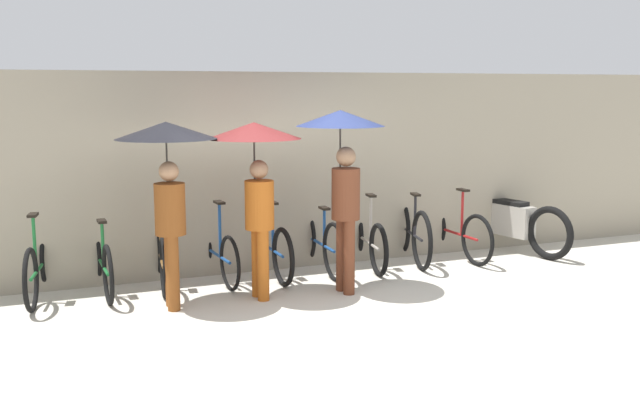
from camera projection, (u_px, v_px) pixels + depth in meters
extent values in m
plane|color=beige|center=(318.00, 314.00, 7.36)|extent=(30.00, 30.00, 0.00)
cube|color=gray|center=(261.00, 173.00, 8.97)|extent=(14.27, 0.12, 2.51)
torus|color=black|center=(47.00, 258.00, 8.35)|extent=(0.17, 0.68, 0.68)
torus|color=black|center=(31.00, 280.00, 7.39)|extent=(0.17, 0.68, 0.68)
cylinder|color=#19662D|center=(39.00, 268.00, 7.87)|extent=(0.20, 0.99, 0.04)
cylinder|color=#19662D|center=(35.00, 244.00, 7.66)|extent=(0.04, 0.04, 0.61)
cube|color=black|center=(33.00, 215.00, 7.61)|extent=(0.12, 0.21, 0.03)
cylinder|color=#19662D|center=(45.00, 227.00, 8.30)|extent=(0.04, 0.04, 0.75)
cylinder|color=#19662D|center=(43.00, 195.00, 8.24)|extent=(0.44, 0.10, 0.03)
torus|color=black|center=(97.00, 254.00, 8.56)|extent=(0.07, 0.66, 0.66)
torus|color=black|center=(108.00, 275.00, 7.63)|extent=(0.07, 0.66, 0.66)
cylinder|color=#19662D|center=(102.00, 264.00, 8.10)|extent=(0.08, 1.04, 0.04)
cylinder|color=#19662D|center=(103.00, 245.00, 7.89)|extent=(0.04, 0.04, 0.51)
cube|color=black|center=(102.00, 221.00, 7.85)|extent=(0.10, 0.20, 0.03)
cylinder|color=#19662D|center=(95.00, 226.00, 8.51)|extent=(0.04, 0.04, 0.70)
cylinder|color=#19662D|center=(94.00, 197.00, 8.46)|extent=(0.44, 0.04, 0.03)
torus|color=black|center=(158.00, 249.00, 8.80)|extent=(0.11, 0.69, 0.69)
torus|color=black|center=(164.00, 267.00, 7.89)|extent=(0.11, 0.69, 0.69)
cylinder|color=brown|center=(161.00, 258.00, 8.34)|extent=(0.13, 0.97, 0.04)
cylinder|color=brown|center=(161.00, 235.00, 8.14)|extent=(0.04, 0.04, 0.60)
cube|color=black|center=(160.00, 208.00, 8.09)|extent=(0.11, 0.21, 0.03)
cylinder|color=brown|center=(157.00, 219.00, 8.74)|extent=(0.04, 0.04, 0.75)
cylinder|color=brown|center=(156.00, 189.00, 8.69)|extent=(0.44, 0.07, 0.03)
torus|color=black|center=(203.00, 245.00, 9.08)|extent=(0.10, 0.65, 0.65)
torus|color=black|center=(230.00, 263.00, 8.17)|extent=(0.10, 0.65, 0.65)
cylinder|color=#19478C|center=(216.00, 254.00, 8.62)|extent=(0.12, 1.04, 0.04)
cylinder|color=#19478C|center=(220.00, 230.00, 8.41)|extent=(0.04, 0.04, 0.64)
cube|color=black|center=(219.00, 202.00, 8.36)|extent=(0.11, 0.21, 0.03)
cylinder|color=#19478C|center=(202.00, 218.00, 9.03)|extent=(0.04, 0.04, 0.72)
cylinder|color=#19478C|center=(202.00, 189.00, 8.97)|extent=(0.44, 0.06, 0.03)
torus|color=black|center=(255.00, 239.00, 9.35)|extent=(0.07, 0.70, 0.70)
torus|color=black|center=(283.00, 257.00, 8.35)|extent=(0.07, 0.70, 0.70)
cylinder|color=#19478C|center=(268.00, 247.00, 8.85)|extent=(0.05, 1.09, 0.04)
cylinder|color=#19478C|center=(273.00, 227.00, 8.63)|extent=(0.04, 0.04, 0.58)
cube|color=black|center=(273.00, 203.00, 8.58)|extent=(0.09, 0.20, 0.03)
cylinder|color=#19478C|center=(255.00, 214.00, 9.30)|extent=(0.04, 0.04, 0.66)
cylinder|color=#19478C|center=(255.00, 189.00, 9.25)|extent=(0.44, 0.03, 0.03)
torus|color=black|center=(306.00, 235.00, 9.54)|extent=(0.07, 0.72, 0.72)
torus|color=black|center=(334.00, 252.00, 8.57)|extent=(0.07, 0.72, 0.72)
cylinder|color=#19478C|center=(319.00, 243.00, 9.05)|extent=(0.06, 1.05, 0.04)
cylinder|color=#19478C|center=(324.00, 228.00, 8.85)|extent=(0.04, 0.04, 0.46)
cube|color=black|center=(324.00, 208.00, 8.81)|extent=(0.09, 0.20, 0.03)
cylinder|color=#19478C|center=(306.00, 209.00, 9.49)|extent=(0.04, 0.04, 0.70)
cylinder|color=#19478C|center=(305.00, 183.00, 9.43)|extent=(0.44, 0.04, 0.03)
torus|color=black|center=(355.00, 233.00, 9.81)|extent=(0.16, 0.67, 0.67)
torus|color=black|center=(379.00, 250.00, 8.80)|extent=(0.16, 0.67, 0.67)
cylinder|color=#A59E93|center=(366.00, 241.00, 9.31)|extent=(0.19, 1.05, 0.04)
cylinder|color=#A59E93|center=(371.00, 220.00, 9.08)|extent=(0.04, 0.04, 0.62)
cube|color=black|center=(371.00, 195.00, 9.03)|extent=(0.12, 0.21, 0.03)
cylinder|color=#A59E93|center=(355.00, 207.00, 9.76)|extent=(0.04, 0.04, 0.72)
cylinder|color=#A59E93|center=(356.00, 181.00, 9.70)|extent=(0.44, 0.09, 0.03)
torus|color=black|center=(401.00, 226.00, 10.02)|extent=(0.22, 0.77, 0.77)
torus|color=black|center=(422.00, 241.00, 9.07)|extent=(0.22, 0.77, 0.77)
cylinder|color=black|center=(411.00, 233.00, 9.54)|extent=(0.24, 0.95, 0.04)
cylinder|color=black|center=(415.00, 216.00, 9.34)|extent=(0.04, 0.04, 0.53)
cube|color=black|center=(416.00, 194.00, 9.29)|extent=(0.13, 0.21, 0.03)
cylinder|color=black|center=(402.00, 204.00, 9.97)|extent=(0.04, 0.04, 0.64)
cylinder|color=black|center=(402.00, 181.00, 9.91)|extent=(0.44, 0.12, 0.03)
torus|color=black|center=(432.00, 225.00, 10.29)|extent=(0.08, 0.69, 0.69)
torus|color=black|center=(477.00, 240.00, 9.30)|extent=(0.08, 0.69, 0.69)
cylinder|color=maroon|center=(453.00, 232.00, 9.79)|extent=(0.07, 1.10, 0.04)
cylinder|color=maroon|center=(462.00, 213.00, 9.57)|extent=(0.04, 0.04, 0.60)
cube|color=black|center=(463.00, 190.00, 9.52)|extent=(0.10, 0.20, 0.03)
cylinder|color=maroon|center=(432.00, 204.00, 10.24)|extent=(0.04, 0.04, 0.63)
cylinder|color=maroon|center=(433.00, 182.00, 10.19)|extent=(0.44, 0.04, 0.03)
cylinder|color=brown|center=(173.00, 274.00, 7.42)|extent=(0.13, 0.13, 0.80)
cylinder|color=brown|center=(171.00, 269.00, 7.59)|extent=(0.13, 0.13, 0.80)
cylinder|color=brown|center=(170.00, 209.00, 7.40)|extent=(0.32, 0.32, 0.54)
sphere|color=tan|center=(169.00, 171.00, 7.34)|extent=(0.21, 0.21, 0.21)
cylinder|color=#332D28|center=(167.00, 172.00, 7.47)|extent=(0.02, 0.02, 0.69)
cone|color=black|center=(166.00, 130.00, 7.40)|extent=(1.06, 1.06, 0.18)
cylinder|color=#B25619|center=(263.00, 266.00, 7.78)|extent=(0.13, 0.13, 0.79)
cylinder|color=#B25619|center=(257.00, 262.00, 7.94)|extent=(0.13, 0.13, 0.79)
cylinder|color=#B25619|center=(259.00, 205.00, 7.76)|extent=(0.32, 0.32, 0.53)
sphere|color=#997051|center=(259.00, 169.00, 7.69)|extent=(0.20, 0.20, 0.20)
cylinder|color=#332D28|center=(254.00, 170.00, 7.82)|extent=(0.02, 0.02, 0.68)
cone|color=#591919|center=(254.00, 130.00, 7.75)|extent=(1.04, 1.04, 0.18)
cylinder|color=brown|center=(349.00, 258.00, 8.01)|extent=(0.13, 0.13, 0.85)
cylinder|color=brown|center=(342.00, 254.00, 8.17)|extent=(0.13, 0.13, 0.85)
cylinder|color=brown|center=(346.00, 194.00, 7.97)|extent=(0.32, 0.32, 0.58)
sphere|color=#997051|center=(346.00, 157.00, 7.91)|extent=(0.22, 0.22, 0.22)
cylinder|color=#332D28|center=(340.00, 158.00, 8.04)|extent=(0.02, 0.02, 0.72)
cone|color=#19234C|center=(340.00, 118.00, 7.97)|extent=(1.00, 1.00, 0.18)
torus|color=black|center=(471.00, 218.00, 10.78)|extent=(0.27, 0.74, 0.74)
torus|color=black|center=(550.00, 233.00, 9.62)|extent=(0.27, 0.74, 0.74)
cube|color=#ADA89E|center=(508.00, 219.00, 10.19)|extent=(0.42, 0.82, 0.44)
cube|color=black|center=(509.00, 202.00, 10.15)|extent=(0.34, 0.59, 0.06)
cylinder|color=#B2B2B7|center=(472.00, 182.00, 10.69)|extent=(0.57, 0.17, 0.03)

